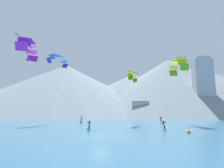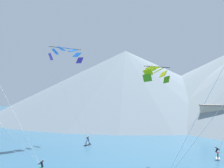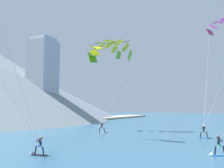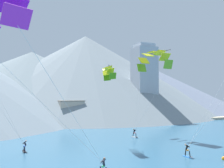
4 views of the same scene
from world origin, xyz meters
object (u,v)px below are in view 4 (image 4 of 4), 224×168
object	(u,v)px
parafoil_kite_mid_center	(154,59)
race_marker_buoy	(224,158)
kitesurfer_near_trail	(24,148)
kitesurfer_mid_center	(135,135)
kitesurfer_far_left	(188,153)
parafoil_kite_distant_high_outer	(108,72)

from	to	relation	value
parafoil_kite_mid_center	race_marker_buoy	xyz separation A→B (m)	(-2.34, -19.88, -15.26)
kitesurfer_near_trail	kitesurfer_mid_center	distance (m)	20.44
kitesurfer_far_left	parafoil_kite_distant_high_outer	distance (m)	17.67
kitesurfer_far_left	kitesurfer_near_trail	bearing A→B (deg)	149.39
parafoil_kite_mid_center	parafoil_kite_distant_high_outer	world-z (taller)	parafoil_kite_mid_center
kitesurfer_near_trail	parafoil_kite_distant_high_outer	world-z (taller)	parafoil_kite_distant_high_outer
parafoil_kite_mid_center	parafoil_kite_distant_high_outer	bearing A→B (deg)	-156.28
kitesurfer_far_left	parafoil_kite_distant_high_outer	xyz separation A→B (m)	(-6.36, 12.00, 11.30)
kitesurfer_far_left	race_marker_buoy	distance (m)	4.23
kitesurfer_near_trail	kitesurfer_far_left	world-z (taller)	kitesurfer_far_left
kitesurfer_mid_center	parafoil_kite_mid_center	xyz separation A→B (m)	(5.03, 1.31, 14.89)
parafoil_kite_distant_high_outer	parafoil_kite_mid_center	bearing A→B (deg)	23.72
kitesurfer_near_trail	race_marker_buoy	bearing A→B (deg)	-31.78
kitesurfer_near_trail	parafoil_kite_mid_center	distance (m)	29.68
kitesurfer_far_left	kitesurfer_mid_center	bearing A→B (deg)	87.76
kitesurfer_near_trail	parafoil_kite_mid_center	world-z (taller)	parafoil_kite_mid_center
kitesurfer_near_trail	kitesurfer_far_left	xyz separation A→B (m)	(19.31, -11.42, 0.09)
race_marker_buoy	kitesurfer_far_left	bearing A→B (deg)	141.95
parafoil_kite_distant_high_outer	kitesurfer_mid_center	bearing A→B (deg)	29.60
parafoil_kite_mid_center	parafoil_kite_distant_high_outer	xyz separation A→B (m)	(-12.02, -5.28, -3.55)
kitesurfer_far_left	parafoil_kite_mid_center	world-z (taller)	parafoil_kite_mid_center
kitesurfer_mid_center	kitesurfer_far_left	size ratio (longest dim) A/B	0.99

